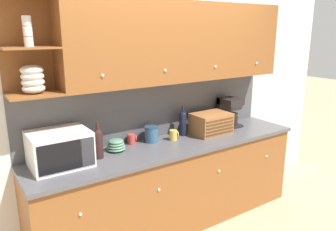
# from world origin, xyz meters

# --- Properties ---
(ground_plane) EXTENTS (24.00, 24.00, 0.00)m
(ground_plane) POSITION_xyz_m (0.00, 0.00, 0.00)
(ground_plane) COLOR tan
(wall_back) EXTENTS (5.37, 0.06, 2.60)m
(wall_back) POSITION_xyz_m (0.00, 0.03, 1.30)
(wall_back) COLOR silver
(wall_back) RESTS_ON ground_plane
(counter_unit) EXTENTS (2.99, 0.64, 0.93)m
(counter_unit) POSITION_xyz_m (0.00, -0.31, 0.46)
(counter_unit) COLOR brown
(counter_unit) RESTS_ON ground_plane
(backsplash_panel) EXTENTS (2.97, 0.01, 0.62)m
(backsplash_panel) POSITION_xyz_m (0.00, -0.01, 1.24)
(backsplash_panel) COLOR #4C4C51
(backsplash_panel) RESTS_ON counter_unit
(upper_cabinets) EXTENTS (2.97, 0.34, 0.80)m
(upper_cabinets) POSITION_xyz_m (0.16, -0.16, 1.94)
(upper_cabinets) COLOR brown
(upper_cabinets) RESTS_ON backsplash_panel
(microwave) EXTENTS (0.49, 0.42, 0.31)m
(microwave) POSITION_xyz_m (-1.13, -0.23, 1.08)
(microwave) COLOR silver
(microwave) RESTS_ON counter_unit
(wine_bottle) EXTENTS (0.08, 0.08, 0.34)m
(wine_bottle) POSITION_xyz_m (-0.79, -0.25, 1.08)
(wine_bottle) COLOR black
(wine_bottle) RESTS_ON counter_unit
(bowl_stack_on_counter) EXTENTS (0.18, 0.18, 0.12)m
(bowl_stack_on_counter) POSITION_xyz_m (-0.58, -0.17, 0.98)
(bowl_stack_on_counter) COLOR slate
(bowl_stack_on_counter) RESTS_ON counter_unit
(mug) EXTENTS (0.09, 0.08, 0.10)m
(mug) POSITION_xyz_m (-0.36, -0.08, 0.98)
(mug) COLOR #B73D38
(mug) RESTS_ON counter_unit
(storage_canister) EXTENTS (0.15, 0.15, 0.17)m
(storage_canister) POSITION_xyz_m (-0.16, -0.14, 1.01)
(storage_canister) COLOR #33567A
(storage_canister) RESTS_ON counter_unit
(mug_blue_second) EXTENTS (0.09, 0.08, 0.11)m
(mug_blue_second) POSITION_xyz_m (0.07, -0.22, 0.98)
(mug_blue_second) COLOR gold
(mug_blue_second) RESTS_ON counter_unit
(second_wine_bottle) EXTENTS (0.08, 0.08, 0.33)m
(second_wine_bottle) POSITION_xyz_m (0.25, -0.14, 1.08)
(second_wine_bottle) COLOR black
(second_wine_bottle) RESTS_ON counter_unit
(bread_box) EXTENTS (0.43, 0.31, 0.23)m
(bread_box) POSITION_xyz_m (0.55, -0.26, 1.04)
(bread_box) COLOR #996033
(bread_box) RESTS_ON counter_unit
(coffee_maker) EXTENTS (0.22, 0.24, 0.35)m
(coffee_maker) POSITION_xyz_m (0.93, -0.16, 1.10)
(coffee_maker) COLOR black
(coffee_maker) RESTS_ON counter_unit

